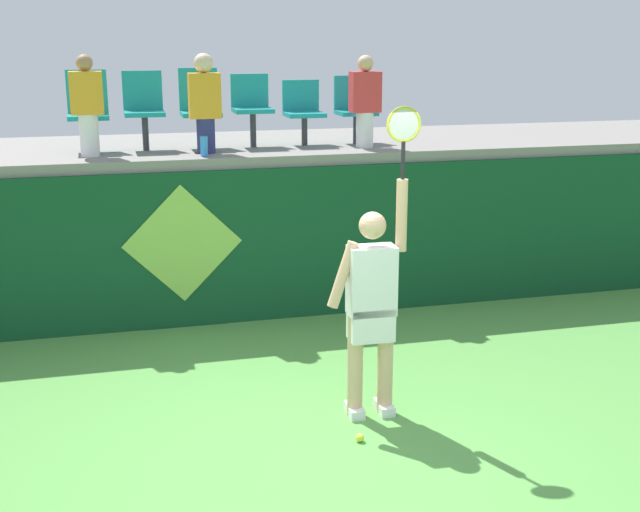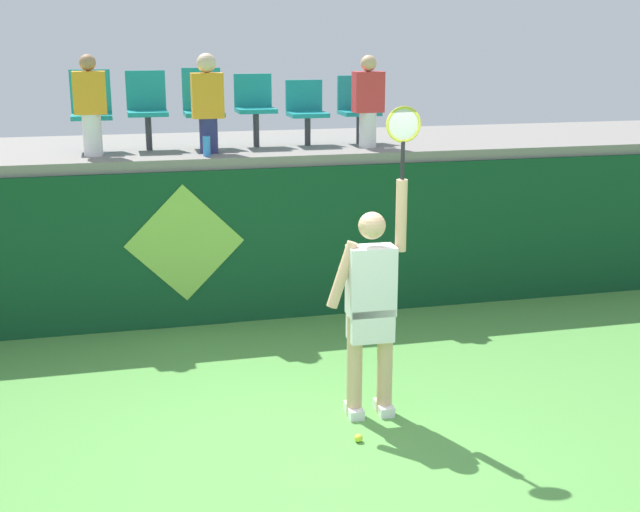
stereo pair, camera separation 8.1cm
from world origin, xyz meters
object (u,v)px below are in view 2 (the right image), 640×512
Objects in this scene: stadium_chair_4 at (306,109)px; spectator_2 at (368,100)px; spectator_0 at (208,101)px; tennis_player at (371,303)px; stadium_chair_2 at (203,105)px; tennis_ball at (359,438)px; stadium_chair_0 at (91,107)px; water_bottle at (207,146)px; stadium_chair_3 at (255,105)px; stadium_chair_1 at (147,106)px; stadium_chair_5 at (358,106)px; spectator_1 at (90,104)px.

spectator_2 is at bearing -33.08° from stadium_chair_4.
stadium_chair_4 is at bearing 21.24° from spectator_0.
stadium_chair_2 reaches higher than tennis_player.
stadium_chair_0 is at bearing 115.66° from tennis_ball.
tennis_ball is at bearing -77.19° from water_bottle.
stadium_chair_4 is at bearing -0.06° from stadium_chair_3.
stadium_chair_1 reaches higher than stadium_chair_5.
spectator_2 is (3.07, -0.01, -0.01)m from spectator_1.
stadium_chair_4 is 0.63m from stadium_chair_5.
stadium_chair_2 is 1.20× the size of stadium_chair_4.
tennis_player is 2.84× the size of stadium_chair_2.
stadium_chair_4 is (1.83, -0.01, -0.07)m from stadium_chair_1.
spectator_2 is (1.89, 0.30, 0.43)m from water_bottle.
stadium_chair_3 is at bearing 95.42° from tennis_player.
stadium_chair_2 is 1.21m from stadium_chair_4.
stadium_chair_0 reaches higher than stadium_chair_4.
stadium_chair_2 is 1.89m from spectator_2.
tennis_player reaches higher than tennis_ball.
stadium_chair_3 is (-0.10, 4.00, 2.26)m from tennis_ball.
stadium_chair_0 reaches higher than stadium_chair_5.
stadium_chair_1 is 0.63m from stadium_chair_2.
spectator_1 is (-2.16, 3.13, 1.39)m from tennis_player.
stadium_chair_1 reaches higher than stadium_chair_3.
spectator_2 is (1.24, -0.41, 0.06)m from stadium_chair_3.
water_bottle is 0.24× the size of stadium_chair_2.
stadium_chair_5 is at bearing 74.04° from tennis_ball.
stadium_chair_3 is (-0.33, 3.53, 1.32)m from tennis_player.
spectator_0 reaches higher than tennis_player.
stadium_chair_0 is 0.83× the size of spectator_0.
stadium_chair_1 reaches higher than tennis_player.
stadium_chair_0 is (-2.16, 3.54, 1.32)m from tennis_player.
tennis_player is 38.60× the size of tennis_ball.
stadium_chair_5 is at bearing 90.00° from spectator_2.
tennis_player is at bearing -55.35° from spectator_1.
stadium_chair_1 is at bearing -179.57° from stadium_chair_2.
spectator_0 is (-1.84, -0.47, 0.13)m from stadium_chair_5.
water_bottle is at bearing -14.81° from spectator_1.
stadium_chair_5 is at bearing 20.74° from water_bottle.
stadium_chair_2 is 0.84× the size of spectator_0.
stadium_chair_4 is 0.70× the size of spectator_0.
tennis_ball is at bearing -97.30° from stadium_chair_4.
tennis_ball is at bearing -105.96° from stadium_chair_5.
water_bottle is 1.30m from spectator_1.
spectator_2 reaches higher than tennis_player.
water_bottle is 1.00m from stadium_chair_1.
spectator_1 is (-1.18, 0.31, 0.44)m from water_bottle.
stadium_chair_2 reaches higher than stadium_chair_1.
stadium_chair_1 is 1.06× the size of stadium_chair_3.
stadium_chair_0 is at bearing 172.14° from spectator_2.
stadium_chair_2 is at bearing 179.43° from stadium_chair_4.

